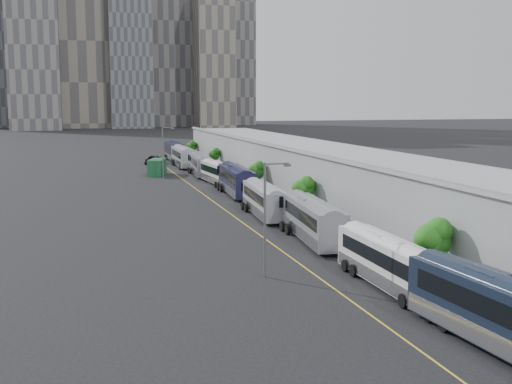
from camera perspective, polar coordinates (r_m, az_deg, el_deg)
name	(u,v)px	position (r m, az deg, el deg)	size (l,w,h in m)	color
sidewalk	(346,222)	(68.88, 7.97, -2.70)	(10.00, 170.00, 0.12)	gray
lane_line	(250,228)	(65.44, -0.50, -3.23)	(0.12, 160.00, 0.02)	gold
depot	(381,189)	(70.01, 11.02, 0.27)	(12.45, 160.40, 7.20)	gray
skyline	(104,23)	(333.63, -13.36, 14.41)	(145.00, 64.00, 120.00)	slate
bus_1	(505,321)	(35.86, 21.28, -10.65)	(3.79, 13.69, 3.95)	black
bus_2	(389,266)	(45.68, 11.71, -6.47)	(2.74, 12.24, 3.57)	white
bus_3	(313,224)	(59.40, 5.10, -2.83)	(3.92, 13.50, 3.89)	slate
bus_4	(264,203)	(71.94, 0.73, -0.95)	(3.42, 12.74, 3.68)	#A4A5AE
bus_5	(237,183)	(88.12, -1.74, 0.82)	(3.63, 14.10, 4.08)	#161733
bus_6	(217,174)	(100.36, -3.46, 1.57)	(3.34, 12.24, 3.54)	white
bus_7	(201,166)	(111.91, -4.94, 2.28)	(3.55, 13.07, 3.77)	slate
bus_8	(183,158)	(127.05, -6.49, 3.00)	(3.07, 13.89, 4.05)	#A1A3AB
bus_9	(175,153)	(140.11, -7.22, 3.46)	(3.10, 13.99, 4.09)	black
tree_1	(432,236)	(46.66, 15.39, -3.81)	(2.60, 2.60, 4.78)	black
tree_2	(303,188)	(70.65, 4.21, 0.37)	(2.43, 2.43, 4.62)	black
tree_3	(257,170)	(89.12, 0.06, 1.96)	(2.11, 2.11, 4.42)	black
tree_4	(214,154)	(117.23, -3.71, 3.35)	(1.77, 1.77, 4.13)	black
tree_5	(192,147)	(140.09, -5.75, 4.04)	(2.01, 2.01, 4.09)	black
street_lamp_near	(267,211)	(46.59, 1.03, -1.72)	(2.04, 0.22, 8.48)	#59595E
street_lamp_far	(164,149)	(107.87, -8.19, 3.82)	(2.04, 0.22, 8.61)	#59595E
shipping_container	(157,167)	(113.71, -8.79, 2.20)	(2.35, 6.14, 2.78)	#164929
suv	(153,160)	(134.16, -9.13, 2.84)	(2.76, 6.00, 1.67)	black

